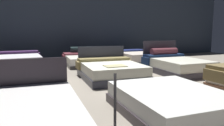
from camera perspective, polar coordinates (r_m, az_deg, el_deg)
The scene contains 11 objects.
ground_plane at distance 6.40m, azimuth -0.23°, elevation -4.27°, with size 18.00×18.00×0.02m, color gray.
showroom_back_wall at distance 11.16m, azimuth -10.16°, elevation 10.08°, with size 18.00×0.06×3.50m, color #333D4C.
bed_0 at distance 3.23m, azimuth -21.40°, elevation -13.13°, with size 1.58×2.20×0.91m.
bed_1 at distance 3.90m, azimuth 15.10°, elevation -9.68°, with size 1.68×2.08×0.41m.
bed_3 at distance 5.96m, azimuth -21.93°, elevation -3.71°, with size 1.71×2.18×0.45m.
bed_4 at distance 6.46m, azimuth -0.35°, elevation -1.88°, with size 1.79×2.11×0.88m.
bed_5 at distance 7.65m, azimuth 16.01°, elevation -0.40°, with size 1.58×2.17×1.02m.
bed_6 at distance 8.84m, azimuth -22.51°, elevation 0.36°, with size 1.56×2.06×0.58m.
bed_7 at distance 9.22m, azimuth -7.09°, elevation 0.96°, with size 1.69×2.21×0.69m.
bed_8 at distance 9.98m, azimuth 6.05°, elevation 1.61°, with size 1.58×2.14×0.49m.
price_sign at distance 3.08m, azimuth 0.78°, elevation -11.26°, with size 0.28×0.24×0.93m.
Camera 1 is at (-2.31, -5.80, 1.39)m, focal length 35.58 mm.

